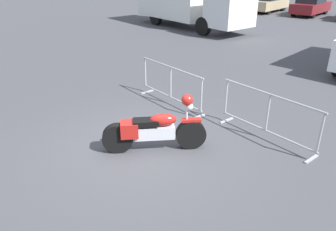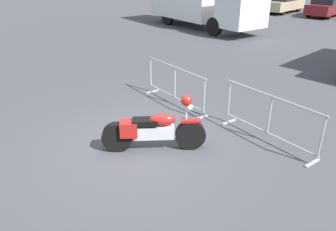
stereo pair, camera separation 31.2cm
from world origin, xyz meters
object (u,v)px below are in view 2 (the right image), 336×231
(crowd_barrier_far, at_px, (269,118))
(parked_car_maroon, at_px, (327,6))
(crowd_barrier_near, at_px, (175,85))
(parked_car_tan, at_px, (283,3))
(motorcycle, at_px, (154,130))

(crowd_barrier_far, bearing_deg, parked_car_maroon, 109.49)
(crowd_barrier_near, distance_m, parked_car_tan, 20.09)
(parked_car_tan, bearing_deg, parked_car_maroon, -83.96)
(parked_car_tan, bearing_deg, crowd_barrier_far, -154.02)
(parked_car_maroon, bearing_deg, crowd_barrier_far, -162.52)
(crowd_barrier_near, xyz_separation_m, parked_car_tan, (-7.12, 18.79, 0.15))
(parked_car_tan, height_order, parked_car_maroon, parked_car_tan)
(crowd_barrier_far, bearing_deg, crowd_barrier_near, 180.00)
(motorcycle, distance_m, parked_car_maroon, 21.92)
(crowd_barrier_near, bearing_deg, parked_car_tan, 110.75)
(motorcycle, height_order, parked_car_maroon, parked_car_maroon)
(parked_car_tan, xyz_separation_m, parked_car_maroon, (3.18, 0.45, -0.01))
(motorcycle, distance_m, crowd_barrier_near, 2.48)
(motorcycle, distance_m, parked_car_tan, 22.49)
(parked_car_maroon, bearing_deg, parked_car_tan, 96.04)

